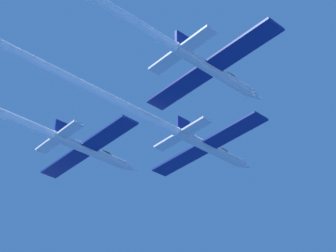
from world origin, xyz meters
TOP-DOWN VIEW (x-y plane):
  - jet_lead at (0.70, -20.27)m, footprint 20.05×67.57m

SIDE VIEW (x-z plane):
  - jet_lead at x=0.70m, z-range -2.48..0.84m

